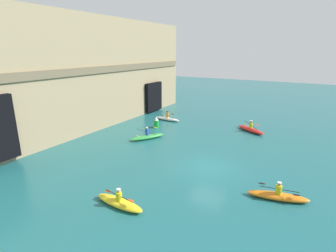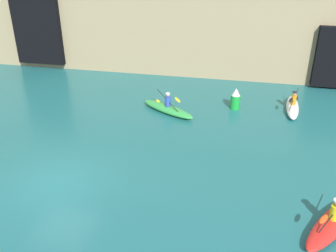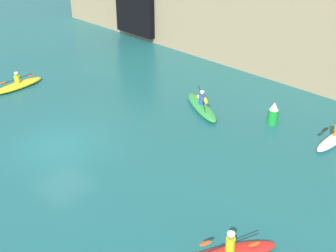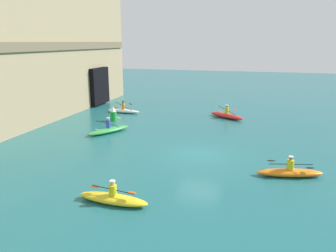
# 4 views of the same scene
# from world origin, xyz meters

# --- Properties ---
(ground_plane) EXTENTS (120.00, 120.00, 0.00)m
(ground_plane) POSITION_xyz_m (0.00, 0.00, 0.00)
(ground_plane) COLOR #1E6066
(kayak_red) EXTENTS (2.64, 3.47, 1.20)m
(kayak_red) POSITION_xyz_m (10.52, -0.57, 0.25)
(kayak_red) COLOR red
(kayak_red) RESTS_ON ground
(kayak_green) EXTENTS (3.53, 2.51, 1.19)m
(kayak_green) POSITION_xyz_m (3.05, 7.54, 0.24)
(kayak_green) COLOR green
(kayak_green) RESTS_ON ground
(kayak_orange) EXTENTS (1.53, 3.48, 1.09)m
(kayak_orange) POSITION_xyz_m (-2.01, -5.07, 0.23)
(kayak_orange) COLOR orange
(kayak_orange) RESTS_ON ground
(kayak_yellow) EXTENTS (0.96, 3.23, 1.04)m
(kayak_yellow) POSITION_xyz_m (-7.11, 2.44, 0.22)
(kayak_yellow) COLOR yellow
(kayak_yellow) RESTS_ON ground
(kayak_white) EXTENTS (0.90, 3.39, 1.14)m
(kayak_white) POSITION_xyz_m (10.02, 9.31, 0.23)
(kayak_white) COLOR white
(kayak_white) RESTS_ON ground
(marker_buoy) EXTENTS (0.56, 0.56, 1.26)m
(marker_buoy) POSITION_xyz_m (6.76, 8.85, 0.58)
(marker_buoy) COLOR green
(marker_buoy) RESTS_ON ground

